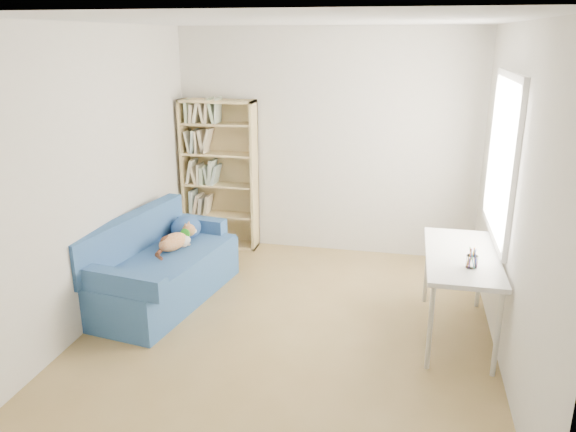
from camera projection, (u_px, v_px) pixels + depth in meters
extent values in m
plane|color=olive|center=(290.00, 326.00, 5.04)|extent=(4.00, 4.00, 0.00)
cube|color=silver|center=(326.00, 143.00, 6.50)|extent=(3.50, 0.04, 2.60)
cube|color=silver|center=(207.00, 288.00, 2.78)|extent=(3.50, 0.04, 2.60)
cube|color=silver|center=(98.00, 176.00, 4.99)|extent=(0.04, 4.00, 2.60)
cube|color=silver|center=(514.00, 199.00, 4.29)|extent=(0.04, 4.00, 2.60)
cube|color=white|center=(290.00, 20.00, 4.24)|extent=(3.50, 4.00, 0.04)
cube|color=white|center=(505.00, 157.00, 4.79)|extent=(0.01, 1.20, 1.30)
cube|color=navy|center=(164.00, 279.00, 5.51)|extent=(1.05, 1.80, 0.42)
cube|color=navy|center=(130.00, 236.00, 5.44)|extent=(0.41, 1.70, 0.42)
cube|color=navy|center=(191.00, 225.00, 6.13)|extent=(0.82, 0.27, 0.19)
cube|color=navy|center=(123.00, 283.00, 4.69)|extent=(0.82, 0.27, 0.19)
cube|color=navy|center=(164.00, 257.00, 5.43)|extent=(1.02, 1.67, 0.05)
ellipsoid|color=#2C5290|center=(186.00, 228.00, 5.95)|extent=(0.32, 0.35, 0.24)
ellipsoid|color=#A84C13|center=(173.00, 242.00, 5.55)|extent=(0.27, 0.41, 0.16)
ellipsoid|color=silver|center=(183.00, 240.00, 5.64)|extent=(0.15, 0.18, 0.10)
ellipsoid|color=#3A1B0F|center=(168.00, 240.00, 5.50)|extent=(0.15, 0.21, 0.08)
sphere|color=#A84C13|center=(185.00, 230.00, 5.79)|extent=(0.14, 0.14, 0.14)
cone|color=#A84C13|center=(184.00, 223.00, 5.80)|extent=(0.06, 0.06, 0.07)
cone|color=#A84C13|center=(182.00, 225.00, 5.74)|extent=(0.06, 0.07, 0.07)
cylinder|color=green|center=(182.00, 233.00, 5.73)|extent=(0.11, 0.05, 0.11)
cylinder|color=#3A1B0F|center=(162.00, 253.00, 5.36)|extent=(0.07, 0.15, 0.05)
cube|color=tan|center=(186.00, 173.00, 6.82)|extent=(0.03, 0.28, 1.79)
cube|color=tan|center=(254.00, 177.00, 6.64)|extent=(0.03, 0.28, 1.79)
cube|color=tan|center=(217.00, 101.00, 6.46)|extent=(0.89, 0.28, 0.03)
cube|color=tan|center=(222.00, 244.00, 7.00)|extent=(0.89, 0.28, 0.03)
cube|color=tan|center=(223.00, 173.00, 6.85)|extent=(0.89, 0.02, 1.79)
cube|color=silver|center=(462.00, 256.00, 4.69)|extent=(0.59, 1.29, 0.04)
cylinder|color=silver|center=(480.00, 272.00, 5.31)|extent=(0.04, 0.04, 0.71)
cylinder|color=silver|center=(497.00, 335.00, 4.20)|extent=(0.04, 0.04, 0.71)
cylinder|color=silver|center=(427.00, 268.00, 5.41)|extent=(0.04, 0.04, 0.71)
cylinder|color=silver|center=(430.00, 328.00, 4.30)|extent=(0.04, 0.04, 0.71)
cylinder|color=white|center=(472.00, 262.00, 4.40)|extent=(0.09, 0.09, 0.10)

